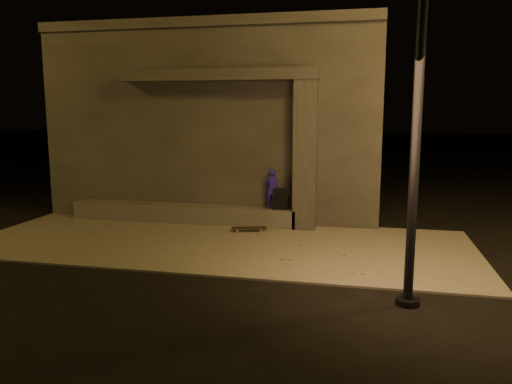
% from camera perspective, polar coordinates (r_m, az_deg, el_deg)
% --- Properties ---
extents(ground, '(120.00, 120.00, 0.00)m').
position_cam_1_polar(ground, '(9.34, -7.89, -9.02)').
color(ground, black).
rests_on(ground, ground).
extents(sidewalk, '(11.00, 4.40, 0.04)m').
position_cam_1_polar(sidewalk, '(11.15, -4.32, -5.80)').
color(sidewalk, '#6A655D').
rests_on(sidewalk, ground).
extents(building, '(9.00, 5.10, 5.22)m').
position_cam_1_polar(building, '(15.36, -3.18, 8.13)').
color(building, '#363331').
rests_on(building, ground).
extents(ledge, '(6.00, 0.55, 0.45)m').
position_cam_1_polar(ledge, '(13.18, -8.40, -2.42)').
color(ledge, '#524F4A').
rests_on(ledge, sidewalk).
extents(column, '(0.55, 0.55, 3.60)m').
position_cam_1_polar(column, '(12.18, 5.68, 4.17)').
color(column, '#363331').
rests_on(column, sidewalk).
extents(canopy, '(5.00, 0.70, 0.28)m').
position_cam_1_polar(canopy, '(12.66, -4.35, 13.18)').
color(canopy, '#363331').
rests_on(canopy, column).
extents(skateboarder, '(0.39, 0.28, 1.00)m').
position_cam_1_polar(skateboarder, '(12.41, 1.84, 0.36)').
color(skateboarder, '#231AAA').
rests_on(skateboarder, ledge).
extents(backpack, '(0.38, 0.25, 0.54)m').
position_cam_1_polar(backpack, '(12.42, 2.84, -1.12)').
color(backpack, black).
rests_on(backpack, ledge).
extents(skateboard, '(0.87, 0.43, 0.09)m').
position_cam_1_polar(skateboard, '(12.04, -0.79, -4.16)').
color(skateboard, black).
rests_on(skateboard, sidewalk).
extents(street_lamp_0, '(0.36, 0.36, 7.43)m').
position_cam_1_polar(street_lamp_0, '(7.68, 18.47, 18.45)').
color(street_lamp_0, black).
rests_on(street_lamp_0, ground).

